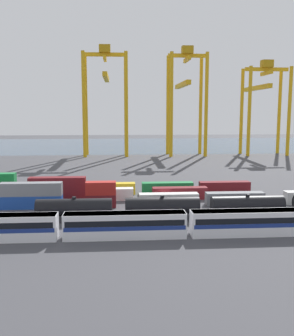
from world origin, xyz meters
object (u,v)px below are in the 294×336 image
at_px(gantry_crane_central, 186,92).
at_px(gantry_crane_east, 263,97).
at_px(shipping_container_4, 169,200).
at_px(gantry_crane_west, 106,90).
at_px(shipping_container_12, 58,195).
at_px(freight_tank_row, 205,207).
at_px(passenger_train, 125,224).
at_px(shipping_container_20, 167,188).
at_px(shipping_container_15, 180,193).

distance_m(gantry_crane_central, gantry_crane_east, 35.64).
bearing_deg(shipping_container_4, gantry_crane_central, 78.38).
bearing_deg(gantry_crane_west, gantry_crane_central, 0.01).
bearing_deg(shipping_container_12, freight_tank_row, -29.35).
xyz_separation_m(passenger_train, shipping_container_20, (10.55, 32.16, -0.84)).
bearing_deg(gantry_crane_west, shipping_container_12, -94.85).
height_order(shipping_container_20, gantry_crane_central, gantry_crane_central).
bearing_deg(shipping_container_4, shipping_container_15, 62.43).
distance_m(passenger_train, shipping_container_20, 33.86).
height_order(shipping_container_12, shipping_container_15, same).
distance_m(freight_tank_row, gantry_crane_central, 110.27).
distance_m(freight_tank_row, shipping_container_20, 22.78).
height_order(gantry_crane_central, gantry_crane_east, gantry_crane_central).
xyz_separation_m(shipping_container_4, gantry_crane_east, (55.35, 96.44, 24.47)).
distance_m(shipping_container_12, shipping_container_15, 26.67).
bearing_deg(gantry_crane_west, passenger_train, -86.77).
height_order(shipping_container_4, shipping_container_12, same).
xyz_separation_m(shipping_container_12, shipping_container_15, (26.67, 0.00, 0.00)).
relative_size(shipping_container_20, gantry_crane_east, 0.29).
bearing_deg(shipping_container_20, passenger_train, -108.16).
bearing_deg(shipping_container_15, freight_tank_row, -82.70).
height_order(shipping_container_12, gantry_crane_east, gantry_crane_east).
relative_size(shipping_container_15, gantry_crane_east, 0.29).
distance_m(shipping_container_4, gantry_crane_east, 113.85).
bearing_deg(gantry_crane_west, shipping_container_15, -78.06).
relative_size(shipping_container_12, gantry_crane_west, 0.25).
height_order(passenger_train, gantry_crane_central, gantry_crane_central).
relative_size(passenger_train, shipping_container_15, 4.75).
bearing_deg(passenger_train, gantry_crane_east, 60.91).
relative_size(shipping_container_20, gantry_crane_west, 0.25).
relative_size(shipping_container_15, shipping_container_20, 1.00).
bearing_deg(gantry_crane_west, shipping_container_20, -78.47).
relative_size(passenger_train, gantry_crane_east, 1.37).
height_order(passenger_train, freight_tank_row, freight_tank_row).
relative_size(shipping_container_4, gantry_crane_east, 0.29).
bearing_deg(shipping_container_4, gantry_crane_west, 99.31).
bearing_deg(freight_tank_row, gantry_crane_east, 64.81).
bearing_deg(shipping_container_12, gantry_crane_west, 85.15).
distance_m(shipping_container_12, gantry_crane_east, 122.21).
distance_m(shipping_container_15, shipping_container_20, 6.55).
bearing_deg(gantry_crane_central, shipping_container_20, -102.44).
xyz_separation_m(passenger_train, shipping_container_15, (12.50, 25.91, -0.84)).
height_order(shipping_container_4, gantry_crane_east, gantry_crane_east).
bearing_deg(freight_tank_row, shipping_container_15, 97.30).
distance_m(freight_tank_row, gantry_crane_east, 119.88).
bearing_deg(gantry_crane_central, shipping_container_12, -115.64).
relative_size(shipping_container_12, gantry_crane_east, 0.29).
distance_m(passenger_train, shipping_container_4, 21.74).
relative_size(shipping_container_12, shipping_container_15, 1.00).
distance_m(passenger_train, gantry_crane_east, 134.93).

